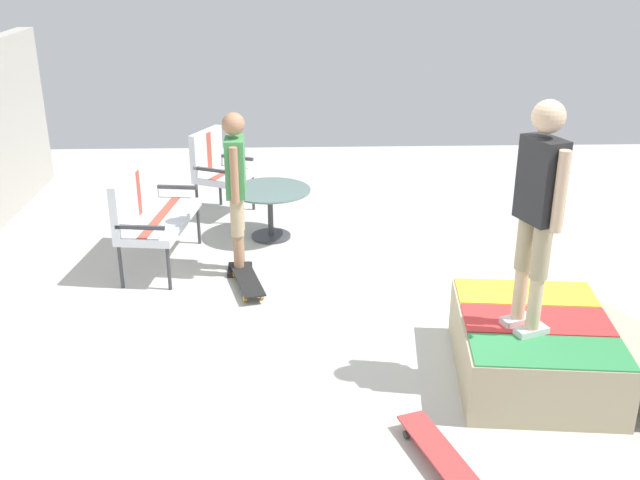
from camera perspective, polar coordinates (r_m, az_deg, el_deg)
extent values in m
cube|color=beige|center=(6.50, 2.45, -7.05)|extent=(12.00, 12.00, 0.10)
cube|color=tan|center=(5.89, 16.14, -8.06)|extent=(1.50, 1.26, 0.48)
cube|color=#338C4C|center=(5.38, 17.36, -8.25)|extent=(0.55, 1.12, 0.01)
cube|color=red|center=(5.77, 16.40, -5.94)|extent=(0.55, 1.12, 0.01)
cube|color=yellow|center=(6.17, 15.56, -3.93)|extent=(0.55, 1.12, 0.01)
cylinder|color=#B2B2B7|center=(5.69, 11.06, -6.17)|extent=(1.33, 0.19, 0.05)
cylinder|color=#38383D|center=(7.17, -11.60, -2.17)|extent=(0.04, 0.04, 0.44)
cylinder|color=#38383D|center=(8.20, -9.36, 1.17)|extent=(0.04, 0.04, 0.44)
cylinder|color=#38383D|center=(7.31, -15.13, -2.01)|extent=(0.04, 0.04, 0.44)
cylinder|color=#38383D|center=(8.33, -12.49, 1.26)|extent=(0.04, 0.04, 0.44)
cube|color=silver|center=(7.65, -12.23, 1.47)|extent=(1.31, 0.70, 0.08)
cube|color=#B74738|center=(7.64, -12.26, 1.77)|extent=(1.21, 0.25, 0.00)
cube|color=silver|center=(7.63, -14.10, 3.56)|extent=(1.25, 0.23, 0.50)
cube|color=#B74738|center=(7.63, -14.10, 3.56)|extent=(0.11, 0.10, 0.46)
cube|color=#38383D|center=(7.06, -13.73, 0.95)|extent=(0.10, 0.47, 0.04)
cube|color=#38383D|center=(8.15, -11.11, 4.03)|extent=(0.10, 0.47, 0.04)
cylinder|color=#38383D|center=(8.73, -6.86, 2.61)|extent=(0.04, 0.04, 0.44)
cylinder|color=#38383D|center=(9.17, -5.18, 3.65)|extent=(0.04, 0.04, 0.44)
cylinder|color=#38383D|center=(8.96, -9.47, 2.99)|extent=(0.04, 0.04, 0.44)
cylinder|color=#38383D|center=(9.40, -7.71, 4.00)|extent=(0.04, 0.04, 0.44)
cube|color=silver|center=(8.98, -7.38, 4.90)|extent=(0.80, 0.76, 0.08)
cube|color=#B74738|center=(8.97, -7.39, 5.15)|extent=(0.57, 0.34, 0.00)
cube|color=silver|center=(9.02, -8.77, 6.82)|extent=(0.59, 0.34, 0.50)
cube|color=#B74738|center=(9.02, -8.77, 6.82)|extent=(0.13, 0.12, 0.46)
cube|color=#38383D|center=(8.70, -8.40, 5.37)|extent=(0.24, 0.44, 0.04)
cube|color=#38383D|center=(9.18, -6.51, 6.35)|extent=(0.24, 0.44, 0.04)
cylinder|color=#38383D|center=(8.26, -3.84, 1.98)|extent=(0.06, 0.06, 0.55)
cylinder|color=#38383D|center=(8.35, -3.80, 0.31)|extent=(0.44, 0.44, 0.03)
cylinder|color=slate|center=(8.17, -3.89, 3.86)|extent=(0.90, 0.90, 0.02)
cube|color=black|center=(7.44, -6.24, -2.56)|extent=(0.11, 0.24, 0.05)
cylinder|color=#9E7051|center=(7.35, -6.30, -1.02)|extent=(0.10, 0.10, 0.38)
cylinder|color=tan|center=(7.21, -6.43, 1.78)|extent=(0.13, 0.13, 0.38)
cube|color=black|center=(7.59, -6.18, -2.02)|extent=(0.11, 0.24, 0.05)
cylinder|color=#9E7051|center=(7.50, -6.24, -0.51)|extent=(0.10, 0.10, 0.38)
cylinder|color=tan|center=(7.37, -6.37, 2.24)|extent=(0.13, 0.13, 0.38)
cube|color=#3F8C4C|center=(7.14, -6.56, 5.60)|extent=(0.32, 0.19, 0.57)
sphere|color=#9E7051|center=(7.03, -6.71, 8.90)|extent=(0.22, 0.22, 0.22)
cylinder|color=#9E7051|center=(6.95, -6.64, 4.97)|extent=(0.08, 0.08, 0.54)
cylinder|color=#9E7051|center=(7.33, -6.47, 5.90)|extent=(0.08, 0.08, 0.54)
cube|color=silver|center=(5.66, 14.96, -6.00)|extent=(0.19, 0.26, 0.05)
cylinder|color=beige|center=(5.56, 15.19, -3.98)|extent=(0.10, 0.10, 0.39)
cylinder|color=tan|center=(5.40, 15.60, -0.22)|extent=(0.13, 0.13, 0.39)
cube|color=silver|center=(5.54, 16.00, -6.74)|extent=(0.19, 0.26, 0.05)
cylinder|color=beige|center=(5.44, 16.24, -4.69)|extent=(0.10, 0.10, 0.39)
cylinder|color=tan|center=(5.28, 16.69, -0.87)|extent=(0.13, 0.13, 0.39)
cube|color=#262628|center=(5.18, 16.71, 4.44)|extent=(0.36, 0.28, 0.58)
sphere|color=beige|center=(5.07, 17.25, 9.09)|extent=(0.22, 0.22, 0.22)
cylinder|color=beige|center=(5.34, 15.38, 4.87)|extent=(0.08, 0.08, 0.55)
cylinder|color=beige|center=(5.04, 18.07, 3.56)|extent=(0.08, 0.08, 0.55)
cube|color=black|center=(7.14, -5.64, -3.02)|extent=(0.82, 0.40, 0.02)
cylinder|color=gold|center=(7.43, -5.44, -2.52)|extent=(0.06, 0.04, 0.06)
cylinder|color=gold|center=(7.40, -6.66, -2.66)|extent=(0.06, 0.04, 0.06)
cylinder|color=gold|center=(6.93, -4.52, -4.38)|extent=(0.06, 0.04, 0.06)
cylinder|color=gold|center=(6.91, -5.82, -4.54)|extent=(0.06, 0.04, 0.06)
cube|color=#B23838|center=(4.97, 9.06, -15.64)|extent=(0.82, 0.43, 0.02)
cylinder|color=#333333|center=(5.24, 8.32, -14.27)|extent=(0.06, 0.05, 0.06)
cylinder|color=#333333|center=(5.17, 6.70, -14.68)|extent=(0.06, 0.05, 0.06)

